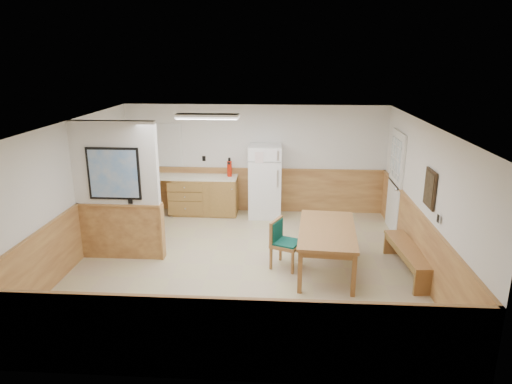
# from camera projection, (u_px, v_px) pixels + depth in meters

# --- Properties ---
(ground) EXTENTS (6.00, 6.00, 0.00)m
(ground) POSITION_uv_depth(u_px,v_px,m) (244.00, 265.00, 8.06)
(ground) COLOR tan
(ground) RESTS_ON ground
(ceiling) EXTENTS (6.00, 6.00, 0.02)m
(ceiling) POSITION_uv_depth(u_px,v_px,m) (243.00, 123.00, 7.34)
(ceiling) COLOR white
(ceiling) RESTS_ON back_wall
(back_wall) EXTENTS (6.00, 0.02, 2.50)m
(back_wall) POSITION_uv_depth(u_px,v_px,m) (255.00, 159.00, 10.57)
(back_wall) COLOR white
(back_wall) RESTS_ON ground
(right_wall) EXTENTS (0.02, 6.00, 2.50)m
(right_wall) POSITION_uv_depth(u_px,v_px,m) (424.00, 201.00, 7.51)
(right_wall) COLOR white
(right_wall) RESTS_ON ground
(left_wall) EXTENTS (0.02, 6.00, 2.50)m
(left_wall) POSITION_uv_depth(u_px,v_px,m) (71.00, 194.00, 7.89)
(left_wall) COLOR white
(left_wall) RESTS_ON ground
(wainscot_back) EXTENTS (6.00, 0.04, 1.00)m
(wainscot_back) POSITION_uv_depth(u_px,v_px,m) (255.00, 190.00, 10.76)
(wainscot_back) COLOR tan
(wainscot_back) RESTS_ON ground
(wainscot_right) EXTENTS (0.04, 6.00, 1.00)m
(wainscot_right) POSITION_uv_depth(u_px,v_px,m) (419.00, 243.00, 7.73)
(wainscot_right) COLOR tan
(wainscot_right) RESTS_ON ground
(wainscot_left) EXTENTS (0.04, 6.00, 1.00)m
(wainscot_left) POSITION_uv_depth(u_px,v_px,m) (77.00, 234.00, 8.10)
(wainscot_left) COLOR tan
(wainscot_left) RESTS_ON ground
(partition_wall) EXTENTS (1.50, 0.20, 2.50)m
(partition_wall) POSITION_uv_depth(u_px,v_px,m) (117.00, 193.00, 8.03)
(partition_wall) COLOR white
(partition_wall) RESTS_ON ground
(kitchen_counter) EXTENTS (2.20, 0.61, 1.00)m
(kitchen_counter) POSITION_uv_depth(u_px,v_px,m) (202.00, 195.00, 10.56)
(kitchen_counter) COLOR olive
(kitchen_counter) RESTS_ON ground
(exterior_door) EXTENTS (0.07, 1.02, 2.15)m
(exterior_door) POSITION_uv_depth(u_px,v_px,m) (395.00, 182.00, 9.39)
(exterior_door) COLOR white
(exterior_door) RESTS_ON ground
(kitchen_window) EXTENTS (0.80, 0.04, 1.00)m
(kitchen_window) POSITION_uv_depth(u_px,v_px,m) (165.00, 145.00, 10.59)
(kitchen_window) COLOR white
(kitchen_window) RESTS_ON back_wall
(wall_painting) EXTENTS (0.04, 0.50, 0.60)m
(wall_painting) POSITION_uv_depth(u_px,v_px,m) (430.00, 189.00, 7.14)
(wall_painting) COLOR black
(wall_painting) RESTS_ON right_wall
(fluorescent_fixture) EXTENTS (1.20, 0.30, 0.09)m
(fluorescent_fixture) POSITION_uv_depth(u_px,v_px,m) (207.00, 116.00, 8.65)
(fluorescent_fixture) COLOR white
(fluorescent_fixture) RESTS_ON ceiling
(refrigerator) EXTENTS (0.74, 0.73, 1.64)m
(refrigerator) POSITION_uv_depth(u_px,v_px,m) (265.00, 181.00, 10.32)
(refrigerator) COLOR white
(refrigerator) RESTS_ON ground
(dining_table) EXTENTS (1.07, 1.93, 0.75)m
(dining_table) POSITION_uv_depth(u_px,v_px,m) (327.00, 234.00, 7.70)
(dining_table) COLOR #9F613A
(dining_table) RESTS_ON ground
(dining_bench) EXTENTS (0.51, 1.68, 0.45)m
(dining_bench) POSITION_uv_depth(u_px,v_px,m) (408.00, 254.00, 7.69)
(dining_bench) COLOR #9F613A
(dining_bench) RESTS_ON ground
(dining_chair) EXTENTS (0.77, 0.66, 0.85)m
(dining_chair) POSITION_uv_depth(u_px,v_px,m) (282.00, 240.00, 7.89)
(dining_chair) COLOR #9F613A
(dining_chair) RESTS_ON ground
(fire_extinguisher) EXTENTS (0.12, 0.12, 0.43)m
(fire_extinguisher) POSITION_uv_depth(u_px,v_px,m) (229.00, 168.00, 10.39)
(fire_extinguisher) COLOR red
(fire_extinguisher) RESTS_ON kitchen_counter
(soap_bottle) EXTENTS (0.07, 0.07, 0.22)m
(soap_bottle) POSITION_uv_depth(u_px,v_px,m) (153.00, 171.00, 10.44)
(soap_bottle) COLOR #198B31
(soap_bottle) RESTS_ON kitchen_counter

